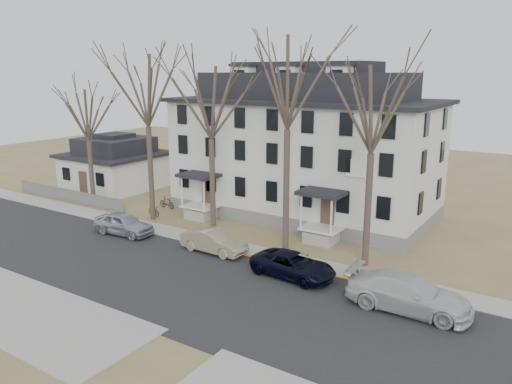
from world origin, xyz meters
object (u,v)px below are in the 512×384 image
Objects in this scene: tree_far_left at (146,85)px; tree_mid_right at (374,103)px; tree_mid_left at (211,98)px; tree_bungalow at (87,111)px; car_tan at (214,242)px; bicycle_right at (167,203)px; car_silver at (124,224)px; boarding_house at (304,148)px; car_navy at (293,266)px; bicycle_left at (154,211)px; car_white at (408,294)px; small_house at (116,165)px; tree_center at (288,76)px.

tree_mid_right is (17.50, 0.00, -0.74)m from tree_far_left.
tree_mid_left is (6.00, 0.00, -0.74)m from tree_far_left.
tree_far_left is 7.34m from tree_bungalow.
car_tan is 2.71× the size of bicycle_right.
tree_far_left is 10.38m from car_silver.
boarding_house is 12.51m from tree_mid_right.
tree_mid_right is at bearing -29.26° from car_navy.
tree_bungalow is 11.55m from car_silver.
tree_bungalow reaches higher than bicycle_right.
car_silver is at bearing -141.86° from tree_mid_left.
tree_far_left is 8.64× the size of bicycle_left.
bicycle_right is (-1.19, 2.86, -9.85)m from tree_far_left.
car_navy is at bearing 84.50° from car_white.
car_silver is at bearing -123.49° from boarding_house.
tree_mid_left and tree_mid_right have the same top height.
small_house is 0.59× the size of tree_center.
tree_far_left is 23.83m from car_white.
tree_center is 11.48m from car_navy.
tree_center reaches higher than boarding_house.
small_house is at bearing 150.61° from tree_far_left.
tree_mid_right is 2.84× the size of car_tan.
car_white is at bearing -11.90° from tree_far_left.
small_house is 5.25× the size of bicycle_right.
tree_mid_right reaches higher than car_silver.
car_navy is at bearing -95.47° from car_tan.
tree_mid_right reaches higher than bicycle_right.
car_tan is 2.83× the size of bicycle_left.
boarding_house is 2.39× the size of small_house.
bicycle_left is (-1.62, 4.65, -0.36)m from car_silver.
tree_mid_right reaches higher than tree_bungalow.
tree_far_left is 9.97m from bicycle_left.
tree_center is at bearing -69.80° from boarding_house.
car_white is at bearing -94.47° from car_tan.
tree_mid_right is 10.57m from car_white.
boarding_house is 1.52× the size of tree_far_left.
tree_center is (6.00, 0.00, 1.48)m from tree_mid_left.
bicycle_right is at bearing 13.92° from car_silver.
tree_center is 16.53m from bicycle_left.
bicycle_left is at bearing 176.66° from tree_center.
bicycle_right is (-2.20, 6.78, -0.28)m from car_silver.
boarding_house reaches higher than small_house.
tree_mid_left is 13.13m from car_navy.
tree_far_left is 3.00× the size of car_silver.
tree_mid_left is 7.69× the size of bicycle_right.
tree_mid_right is (8.50, -8.15, 4.22)m from boarding_house.
tree_mid_right is 2.13× the size of car_white.
bicycle_left is at bearing -160.61° from bicycle_right.
car_tan reaches higher than bicycle_right.
tree_far_left reaches higher than car_white.
car_white is 23.76m from bicycle_right.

